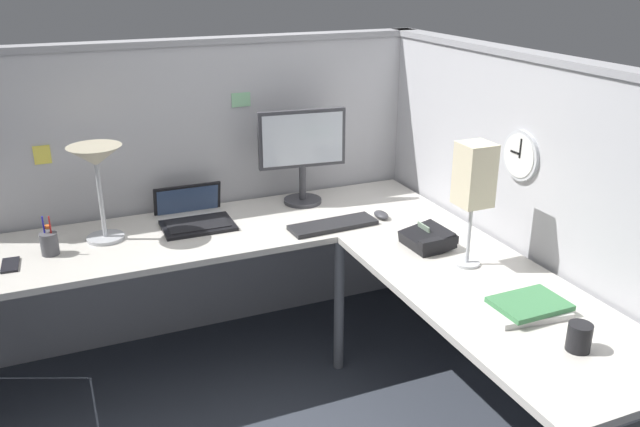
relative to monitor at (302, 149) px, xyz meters
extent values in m
plane|color=#383D47|center=(-0.16, -0.64, -1.02)|extent=(6.80, 6.80, 0.00)
cube|color=#B2B2B7|center=(-0.53, 0.23, -0.25)|extent=(2.57, 0.10, 1.55)
cube|color=#939399|center=(-0.53, 0.23, 0.54)|extent=(2.57, 0.12, 0.03)
cube|color=#B2B2B7|center=(0.71, -0.90, -0.25)|extent=(0.10, 2.37, 1.55)
cube|color=#939399|center=(0.71, -0.90, 0.54)|extent=(0.12, 2.37, 0.03)
cube|color=beige|center=(-0.54, -0.17, -0.31)|extent=(2.35, 0.66, 0.03)
cube|color=beige|center=(0.31, -1.24, -0.31)|extent=(0.66, 1.49, 0.03)
cylinder|color=slate|center=(0.00, -0.48, -0.67)|extent=(0.05, 0.05, 0.70)
cylinder|color=#38383D|center=(0.00, 0.00, -0.28)|extent=(0.20, 0.20, 0.02)
cylinder|color=#38383D|center=(0.00, 0.00, -0.18)|extent=(0.04, 0.04, 0.20)
cube|color=#38383D|center=(0.00, 0.00, 0.06)|extent=(0.46, 0.08, 0.30)
cube|color=silver|center=(0.00, -0.02, 0.06)|extent=(0.42, 0.05, 0.26)
cube|color=black|center=(-0.59, -0.12, -0.29)|extent=(0.34, 0.24, 0.02)
cube|color=black|center=(-0.59, -0.12, -0.28)|extent=(0.29, 0.18, 0.00)
cube|color=black|center=(-0.59, 0.10, -0.25)|extent=(0.34, 0.07, 0.22)
cube|color=#384C72|center=(-0.59, 0.10, -0.25)|extent=(0.31, 0.06, 0.18)
cube|color=#232326|center=(0.01, -0.38, -0.28)|extent=(0.44, 0.16, 0.02)
ellipsoid|color=#38383D|center=(0.28, -0.36, -0.28)|extent=(0.06, 0.10, 0.03)
cylinder|color=#B7BABF|center=(-1.02, -0.10, -0.29)|extent=(0.17, 0.17, 0.02)
cylinder|color=#B7BABF|center=(-1.02, -0.10, -0.09)|extent=(0.02, 0.02, 0.38)
cone|color=#B2A88C|center=(-1.02, -0.10, 0.11)|extent=(0.24, 0.24, 0.09)
cylinder|color=#4C4C51|center=(-1.26, -0.18, -0.24)|extent=(0.08, 0.08, 0.10)
cylinder|color=#1E1EB2|center=(-1.27, -0.17, -0.18)|extent=(0.01, 0.02, 0.13)
cylinder|color=#B21E1E|center=(-1.25, -0.19, -0.18)|extent=(0.01, 0.01, 0.13)
cylinder|color=#D8591E|center=(-1.26, -0.17, -0.17)|extent=(0.03, 0.03, 0.01)
cube|color=black|center=(-1.42, -0.24, -0.29)|extent=(0.07, 0.15, 0.01)
cube|color=black|center=(0.30, -0.75, -0.26)|extent=(0.20, 0.21, 0.10)
cube|color=#8CA58C|center=(0.30, -0.72, -0.22)|extent=(0.02, 0.09, 0.04)
cube|color=black|center=(0.31, -0.84, -0.24)|extent=(0.19, 0.05, 0.04)
cube|color=silver|center=(0.32, -1.40, -0.28)|extent=(0.30, 0.24, 0.02)
cube|color=#3F7F4C|center=(0.33, -1.41, -0.26)|extent=(0.26, 0.19, 0.02)
cylinder|color=#B7BABF|center=(0.36, -0.98, -0.29)|extent=(0.11, 0.11, 0.01)
cylinder|color=#B7BABF|center=(0.36, -0.98, -0.15)|extent=(0.02, 0.02, 0.27)
cube|color=beige|center=(0.36, -0.98, 0.11)|extent=(0.13, 0.13, 0.26)
cylinder|color=black|center=(0.31, -1.67, -0.25)|extent=(0.08, 0.08, 0.10)
cylinder|color=#B7BABF|center=(0.66, -0.90, 0.13)|extent=(0.03, 0.22, 0.22)
cylinder|color=white|center=(0.64, -0.90, 0.13)|extent=(0.00, 0.19, 0.19)
cube|color=black|center=(0.64, -0.88, 0.14)|extent=(0.00, 0.06, 0.01)
cube|color=black|center=(0.64, -0.91, 0.17)|extent=(0.00, 0.01, 0.08)
cube|color=#EAD84C|center=(-1.24, 0.18, 0.06)|extent=(0.08, 0.00, 0.09)
cube|color=#8CCC99|center=(-0.26, 0.18, 0.25)|extent=(0.10, 0.00, 0.07)
camera|label=1|loc=(-1.20, -3.05, 0.91)|focal=36.74mm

